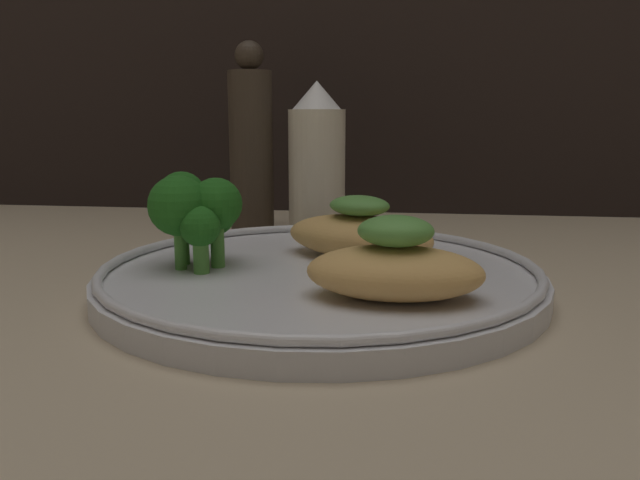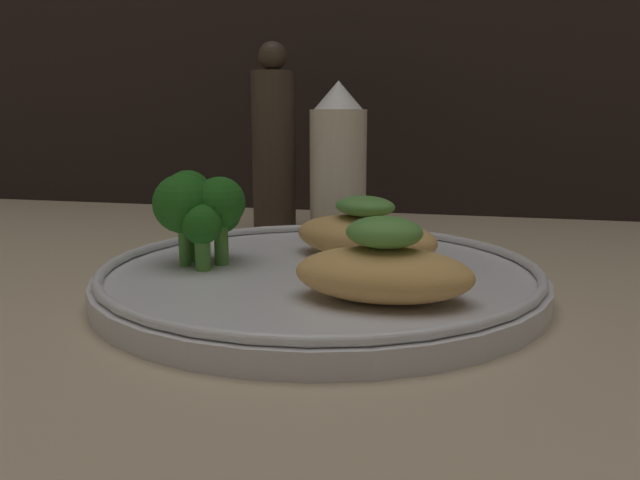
% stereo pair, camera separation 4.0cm
% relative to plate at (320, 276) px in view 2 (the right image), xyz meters
% --- Properties ---
extents(ground_plane, '(1.80, 1.80, 0.01)m').
position_rel_plate_xyz_m(ground_plane, '(0.00, 0.00, -0.01)').
color(ground_plane, tan).
extents(plate, '(0.29, 0.29, 0.02)m').
position_rel_plate_xyz_m(plate, '(0.00, 0.00, 0.00)').
color(plate, silver).
rests_on(plate, ground_plane).
extents(grilled_meat_front, '(0.10, 0.06, 0.05)m').
position_rel_plate_xyz_m(grilled_meat_front, '(0.05, -0.06, 0.02)').
color(grilled_meat_front, tan).
rests_on(grilled_meat_front, plate).
extents(grilled_meat_middle, '(0.12, 0.10, 0.04)m').
position_rel_plate_xyz_m(grilled_meat_middle, '(0.02, 0.04, 0.02)').
color(grilled_meat_middle, tan).
rests_on(grilled_meat_middle, plate).
extents(broccoli_bunch, '(0.06, 0.06, 0.06)m').
position_rel_plate_xyz_m(broccoli_bunch, '(-0.08, -0.00, 0.04)').
color(broccoli_bunch, '#4C8E38').
rests_on(broccoli_bunch, plate).
extents(sauce_bottle, '(0.05, 0.05, 0.14)m').
position_rel_plate_xyz_m(sauce_bottle, '(-0.03, 0.19, 0.06)').
color(sauce_bottle, beige).
rests_on(sauce_bottle, ground_plane).
extents(pepper_grinder, '(0.04, 0.04, 0.18)m').
position_rel_plate_xyz_m(pepper_grinder, '(-0.09, 0.19, 0.07)').
color(pepper_grinder, '#382D23').
rests_on(pepper_grinder, ground_plane).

